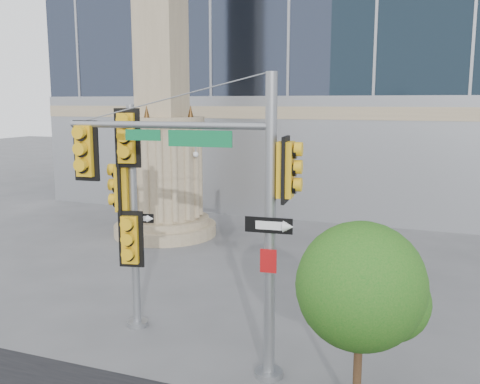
% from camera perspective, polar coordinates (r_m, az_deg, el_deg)
% --- Properties ---
extents(ground, '(120.00, 120.00, 0.00)m').
position_cam_1_polar(ground, '(13.43, -3.93, -15.69)').
color(ground, '#545456').
rests_on(ground, ground).
extents(monument, '(4.40, 4.40, 16.60)m').
position_cam_1_polar(monument, '(22.90, -8.26, 8.99)').
color(monument, gray).
rests_on(monument, ground).
extents(main_signal_pole, '(4.90, 0.89, 6.31)m').
position_cam_1_polar(main_signal_pole, '(10.96, -2.56, 0.01)').
color(main_signal_pole, slate).
rests_on(main_signal_pole, ground).
extents(secondary_signal_pole, '(1.04, 0.75, 5.67)m').
position_cam_1_polar(secondary_signal_pole, '(13.46, -11.74, -0.88)').
color(secondary_signal_pole, slate).
rests_on(secondary_signal_pole, ground).
extents(street_tree, '(2.36, 2.31, 3.68)m').
position_cam_1_polar(street_tree, '(9.85, 13.01, -10.30)').
color(street_tree, gray).
rests_on(street_tree, ground).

